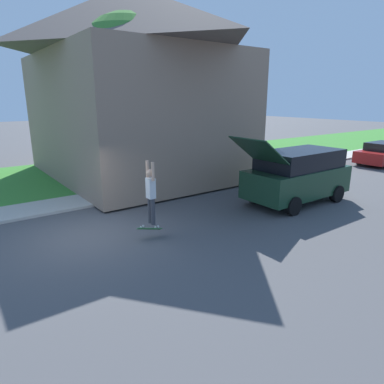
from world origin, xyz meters
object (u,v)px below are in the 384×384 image
object	(u,v)px
lawn_tree_near	(128,68)
skateboard	(150,228)
skateboarder	(151,192)
suv_parked	(298,175)

from	to	relation	value
lawn_tree_near	skateboard	distance (m)	8.02
skateboarder	skateboard	bearing A→B (deg)	-107.17
skateboarder	skateboard	size ratio (longest dim) A/B	2.51
suv_parked	skateboard	bearing A→B (deg)	-91.82
lawn_tree_near	suv_parked	bearing A→B (deg)	34.53
skateboarder	skateboard	xyz separation A→B (m)	(-0.02, -0.07, -1.11)
suv_parked	skateboard	world-z (taller)	suv_parked
suv_parked	skateboarder	bearing A→B (deg)	-91.64
skateboard	skateboarder	bearing A→B (deg)	72.83
suv_parked	lawn_tree_near	bearing A→B (deg)	-145.47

